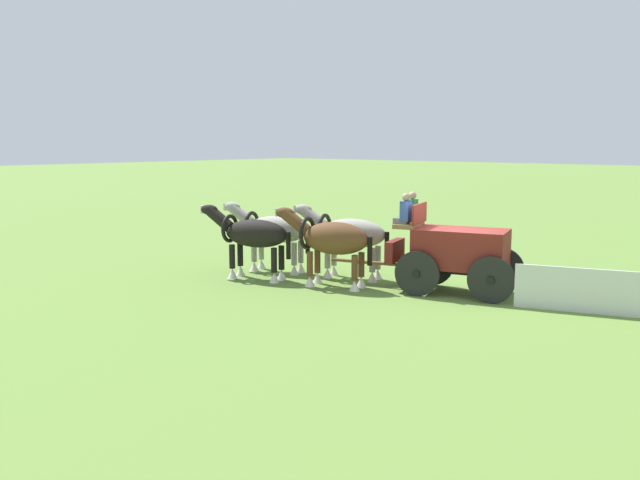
% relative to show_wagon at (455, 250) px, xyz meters
% --- Properties ---
extents(ground_plane, '(220.00, 220.00, 0.00)m').
position_rel_show_wagon_xyz_m(ground_plane, '(-0.16, -0.04, -1.21)').
color(ground_plane, olive).
extents(show_wagon, '(5.46, 2.46, 2.73)m').
position_rel_show_wagon_xyz_m(show_wagon, '(0.00, 0.00, 0.00)').
color(show_wagon, maroon).
rests_on(show_wagon, ground).
extents(draft_horse_rear_near, '(2.97, 1.43, 2.23)m').
position_rel_show_wagon_xyz_m(draft_horse_rear_near, '(3.10, 1.55, 0.14)').
color(draft_horse_rear_near, brown).
rests_on(draft_horse_rear_near, ground).
extents(draft_horse_rear_off, '(3.05, 1.41, 2.20)m').
position_rel_show_wagon_xyz_m(draft_horse_rear_off, '(3.46, 0.30, 0.12)').
color(draft_horse_rear_off, '#9E998E').
rests_on(draft_horse_rear_off, ground).
extents(draft_horse_lead_near, '(3.04, 1.38, 2.20)m').
position_rel_show_wagon_xyz_m(draft_horse_lead_near, '(5.62, 2.25, 0.12)').
color(draft_horse_lead_near, black).
rests_on(draft_horse_lead_near, ground).
extents(draft_horse_lead_off, '(3.04, 1.38, 2.17)m').
position_rel_show_wagon_xyz_m(draft_horse_lead_off, '(5.97, 1.00, 0.10)').
color(draft_horse_lead_off, '#9E998E').
rests_on(draft_horse_lead_off, ground).
extents(sponsor_banner, '(3.07, 1.03, 1.10)m').
position_rel_show_wagon_xyz_m(sponsor_banner, '(-3.44, -0.14, -0.66)').
color(sponsor_banner, silver).
rests_on(sponsor_banner, ground).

